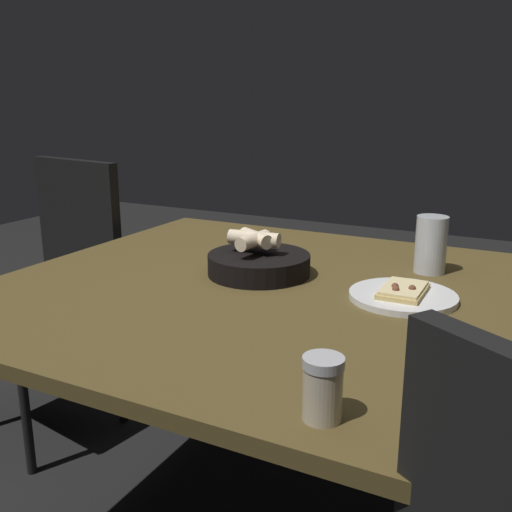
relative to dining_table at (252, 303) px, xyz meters
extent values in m
cube|color=#4F401F|center=(0.00, 0.00, 0.04)|extent=(1.17, 1.18, 0.03)
cylinder|color=black|center=(0.52, -0.53, -0.33)|extent=(0.04, 0.04, 0.70)
cylinder|color=black|center=(0.52, 0.53, -0.33)|extent=(0.04, 0.04, 0.70)
cylinder|color=white|center=(0.05, -0.35, 0.06)|extent=(0.24, 0.24, 0.01)
cube|color=tan|center=(0.05, -0.35, 0.07)|extent=(0.14, 0.09, 0.01)
cube|color=beige|center=(0.05, -0.35, 0.08)|extent=(0.13, 0.08, 0.01)
sphere|color=brown|center=(0.04, -0.33, 0.08)|extent=(0.02, 0.02, 0.02)
sphere|color=brown|center=(0.02, -0.34, 0.08)|extent=(0.02, 0.02, 0.02)
sphere|color=brown|center=(0.04, -0.37, 0.08)|extent=(0.02, 0.02, 0.02)
cylinder|color=black|center=(0.07, 0.02, 0.08)|extent=(0.26, 0.26, 0.05)
cylinder|color=beige|center=(0.05, 0.02, 0.14)|extent=(0.11, 0.05, 0.03)
cylinder|color=beige|center=(0.08, 0.03, 0.14)|extent=(0.09, 0.11, 0.04)
cylinder|color=beige|center=(0.07, 0.03, 0.14)|extent=(0.05, 0.13, 0.04)
cylinder|color=#A51E14|center=(0.13, 0.00, 0.07)|extent=(0.06, 0.06, 0.03)
cylinder|color=silver|center=(0.29, -0.36, 0.12)|extent=(0.08, 0.08, 0.14)
cylinder|color=orange|center=(0.29, -0.36, 0.09)|extent=(0.07, 0.07, 0.07)
cylinder|color=#BFB299|center=(-0.50, -0.37, 0.09)|extent=(0.06, 0.06, 0.08)
cylinder|color=maroon|center=(-0.50, -0.37, 0.07)|extent=(0.05, 0.05, 0.04)
cylinder|color=#B7B7BC|center=(-0.50, -0.37, 0.14)|extent=(0.06, 0.06, 0.01)
cube|color=black|center=(0.15, 0.92, -0.24)|extent=(0.51, 0.51, 0.04)
cube|color=black|center=(0.35, 0.89, 0.03)|extent=(0.10, 0.42, 0.49)
cylinder|color=black|center=(-0.07, 0.76, -0.47)|extent=(0.03, 0.03, 0.42)
cylinder|color=black|center=(0.37, 1.08, -0.47)|extent=(0.03, 0.03, 0.42)
cylinder|color=black|center=(0.31, 0.70, -0.47)|extent=(0.03, 0.03, 0.42)
camera|label=1|loc=(-1.18, -0.62, 0.48)|focal=41.04mm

